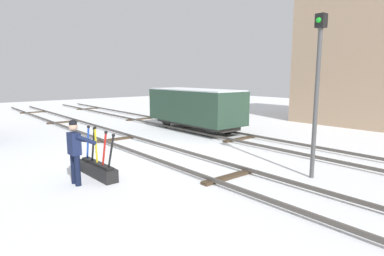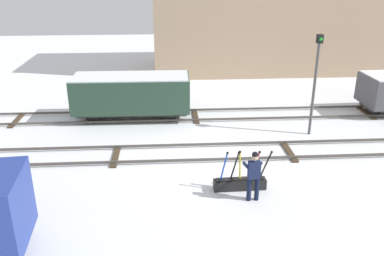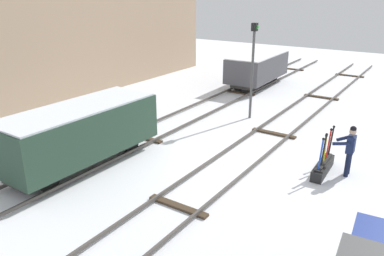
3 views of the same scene
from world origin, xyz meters
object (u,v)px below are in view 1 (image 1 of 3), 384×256
Objects in this scene: rail_worker at (75,148)px; signal_post at (317,82)px; switch_lever_frame at (98,168)px; freight_car_near_switch at (195,107)px.

signal_post is at bearing 53.24° from rail_worker.
switch_lever_frame is 1.05m from rail_worker.
signal_post is (3.68, 5.32, 1.71)m from rail_worker.
switch_lever_frame is at bearing 110.59° from rail_worker.
signal_post is at bearing 47.27° from switch_lever_frame.
switch_lever_frame is 8.33m from freight_car_near_switch.
switch_lever_frame is 0.35× the size of freight_car_near_switch.
freight_car_near_switch is (-4.43, 7.84, 0.29)m from rail_worker.
switch_lever_frame is at bearing -130.64° from signal_post.
switch_lever_frame is 1.14× the size of rail_worker.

